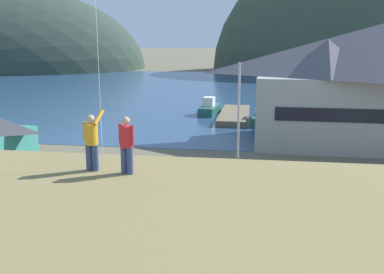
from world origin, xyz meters
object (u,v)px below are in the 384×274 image
at_px(wharf_dock, 234,115).
at_px(person_kite_flyer, 92,140).
at_px(parked_car_front_row_end, 170,179).
at_px(parked_car_mid_row_far, 88,171).
at_px(person_companion, 127,143).
at_px(parked_car_lone_by_shed, 249,175).
at_px(moored_boat_wharfside, 209,108).
at_px(moored_boat_outer_mooring, 264,117).
at_px(parked_car_corner_spot, 347,233).
at_px(parked_car_front_row_red, 331,185).
at_px(harbor_lodge, 380,82).
at_px(parking_light_pole, 239,113).

relative_size(wharf_dock, person_kite_flyer, 6.57).
bearing_deg(parked_car_front_row_end, parked_car_mid_row_far, 169.67).
bearing_deg(person_companion, person_kite_flyer, 171.47).
distance_m(parked_car_front_row_end, parked_car_lone_by_shed, 4.98).
xyz_separation_m(moored_boat_wharfside, moored_boat_outer_mooring, (6.71, -5.02, 0.00)).
bearing_deg(moored_boat_outer_mooring, person_companion, -95.99).
distance_m(wharf_dock, person_kite_flyer, 42.50).
bearing_deg(person_kite_flyer, moored_boat_wharfside, 91.82).
distance_m(parked_car_front_row_end, parked_car_mid_row_far, 5.68).
height_order(parked_car_mid_row_far, person_kite_flyer, person_kite_flyer).
relative_size(parked_car_corner_spot, parked_car_front_row_end, 1.00).
distance_m(moored_boat_wharfside, parked_car_mid_row_far, 29.90).
xyz_separation_m(parked_car_front_row_red, parked_car_lone_by_shed, (-4.82, 1.22, 0.00)).
distance_m(moored_boat_wharfside, parked_car_lone_by_shed, 29.69).
xyz_separation_m(harbor_lodge, parked_car_corner_spot, (-6.09, -22.75, -4.60)).
bearing_deg(moored_boat_wharfside, parked_car_front_row_red, -70.67).
relative_size(harbor_lodge, person_companion, 12.90).
height_order(moored_boat_outer_mooring, parked_car_lone_by_shed, moored_boat_outer_mooring).
relative_size(parked_car_front_row_end, person_kite_flyer, 2.30).
bearing_deg(parked_car_lone_by_shed, parked_car_mid_row_far, -177.58).
relative_size(moored_boat_wharfside, parked_car_corner_spot, 1.32).
bearing_deg(wharf_dock, parked_car_lone_by_shed, -84.42).
relative_size(moored_boat_outer_mooring, person_companion, 4.27).
height_order(parked_car_lone_by_shed, person_kite_flyer, person_kite_flyer).
bearing_deg(parking_light_pole, person_companion, -97.29).
bearing_deg(parked_car_front_row_red, parked_car_corner_spot, -91.70).
height_order(parked_car_front_row_red, parking_light_pole, parking_light_pole).
xyz_separation_m(moored_boat_outer_mooring, person_kite_flyer, (-5.30, -39.38, 5.83)).
bearing_deg(parked_car_corner_spot, person_kite_flyer, -141.81).
distance_m(moored_boat_wharfside, parked_car_corner_spot, 38.73).
distance_m(moored_boat_wharfside, person_kite_flyer, 44.80).
bearing_deg(moored_boat_wharfside, parked_car_front_row_end, -88.03).
bearing_deg(moored_boat_outer_mooring, parking_light_pole, -94.84).
bearing_deg(person_kite_flyer, parked_car_front_row_red, 56.74).
distance_m(parked_car_lone_by_shed, parking_light_pole, 4.69).
height_order(parked_car_corner_spot, parking_light_pole, parking_light_pole).
bearing_deg(wharf_dock, harbor_lodge, -42.41).
relative_size(wharf_dock, person_companion, 7.01).
bearing_deg(harbor_lodge, parked_car_front_row_red, -110.44).
bearing_deg(parked_car_mid_row_far, person_kite_flyer, -68.16).
bearing_deg(parked_car_corner_spot, wharf_dock, 101.70).
bearing_deg(parked_car_corner_spot, moored_boat_outer_mooring, 96.57).
bearing_deg(parking_light_pole, parked_car_front_row_end, -130.67).
relative_size(moored_boat_outer_mooring, parking_light_pole, 0.96).
height_order(parked_car_lone_by_shed, person_companion, person_companion).
bearing_deg(parked_car_mid_row_far, parked_car_front_row_end, -10.33).
xyz_separation_m(wharf_dock, moored_boat_outer_mooring, (3.51, -2.63, 0.37)).
height_order(moored_boat_outer_mooring, person_companion, person_companion).
bearing_deg(parked_car_corner_spot, harbor_lodge, 75.02).
bearing_deg(parking_light_pole, parked_car_mid_row_far, -159.73).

